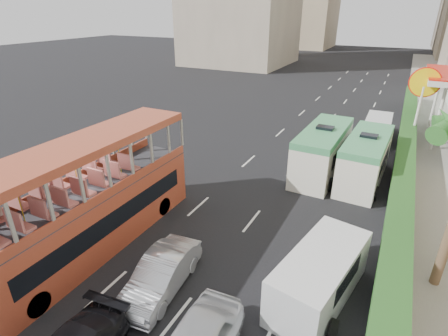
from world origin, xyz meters
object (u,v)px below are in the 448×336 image
Objects in this scene: double_decker_bus at (91,197)px; panel_van_near at (320,276)px; van_asset at (331,147)px; panel_van_far at (377,130)px; minibus_near at (322,151)px; car_silver_lane_a at (163,288)px; minibus_far at (365,159)px.

panel_van_near is (9.83, 1.36, -1.53)m from double_decker_bus.
van_asset is at bearing 110.36° from panel_van_near.
double_decker_bus reaches higher than panel_van_far.
minibus_near is at bearing -108.48° from panel_van_far.
double_decker_bus is at bearing -122.51° from van_asset.
car_silver_lane_a is 0.91× the size of panel_van_far.
double_decker_bus reaches higher than car_silver_lane_a.
minibus_far is 11.10m from panel_van_near.
panel_van_near is at bearing 7.86° from double_decker_bus.
van_asset is at bearing 94.98° from minibus_near.
minibus_near is 8.68m from panel_van_far.
panel_van_near is 19.28m from panel_van_far.
minibus_near is at bearing 71.02° from car_silver_lane_a.
car_silver_lane_a is at bearing -110.07° from minibus_far.
panel_van_far is at bearing 92.56° from minibus_far.
panel_van_near is (2.45, -11.05, -0.53)m from minibus_near.
van_asset is 0.67× the size of minibus_near.
car_silver_lane_a is at bearing -105.38° from panel_van_far.
car_silver_lane_a is 0.94× the size of van_asset.
minibus_far reaches higher than panel_van_near.
double_decker_bus is at bearing 161.01° from car_silver_lane_a.
van_asset is 5.40m from minibus_near.
panel_van_far is (10.04, 20.64, -1.58)m from double_decker_bus.
car_silver_lane_a is 0.66× the size of minibus_far.
double_decker_bus reaches higher than panel_van_near.
van_asset is (7.10, 17.58, -2.53)m from double_decker_bus.
minibus_far is at bearing -71.00° from van_asset.
car_silver_lane_a is 13.82m from minibus_near.
car_silver_lane_a is 6.06m from panel_van_near.
minibus_near is at bearing -97.42° from van_asset.
panel_van_near is (-0.17, -11.09, -0.47)m from minibus_far.
car_silver_lane_a is 14.66m from minibus_far.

